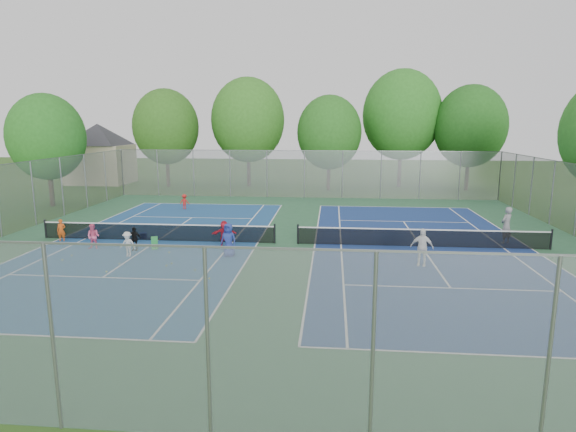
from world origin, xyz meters
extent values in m
plane|color=#2B5119|center=(0.00, 0.00, 0.00)|extent=(120.00, 120.00, 0.00)
cube|color=#2C5E3C|center=(0.00, 0.00, 0.01)|extent=(32.00, 32.00, 0.01)
cube|color=navy|center=(-7.00, 0.00, 0.02)|extent=(10.97, 23.77, 0.01)
cube|color=navy|center=(7.00, 0.00, 0.02)|extent=(10.97, 23.77, 0.01)
cube|color=black|center=(-7.00, 0.00, 0.46)|extent=(12.87, 0.10, 0.91)
cube|color=black|center=(7.00, 0.00, 0.46)|extent=(12.87, 0.10, 0.91)
cube|color=gray|center=(0.00, 16.00, 2.00)|extent=(32.00, 0.10, 4.00)
cube|color=gray|center=(0.00, -16.00, 2.00)|extent=(32.00, 0.10, 4.00)
cube|color=#B7A88C|center=(-22.00, 24.00, 2.00)|extent=(6.00, 5.00, 4.00)
pyramid|color=#2D2D33|center=(-22.00, 24.00, 6.20)|extent=(11.03, 11.03, 2.20)
cylinder|color=#443326|center=(-14.00, 22.00, 1.75)|extent=(0.36, 0.36, 3.50)
ellipsoid|color=#2C5A1A|center=(-14.00, 22.00, 5.90)|extent=(6.40, 6.40, 7.36)
cylinder|color=#443326|center=(-6.00, 23.00, 1.93)|extent=(0.36, 0.36, 3.85)
ellipsoid|color=#2F681E|center=(-6.00, 23.00, 6.55)|extent=(7.20, 7.20, 8.28)
cylinder|color=#443326|center=(2.00, 21.00, 1.57)|extent=(0.36, 0.36, 3.15)
ellipsoid|color=#245E1B|center=(2.00, 21.00, 5.40)|extent=(6.00, 6.00, 6.90)
cylinder|color=#443326|center=(9.00, 24.00, 2.10)|extent=(0.36, 0.36, 4.20)
ellipsoid|color=#286A1E|center=(9.00, 24.00, 7.05)|extent=(7.60, 7.60, 8.74)
cylinder|color=#443326|center=(15.00, 22.00, 1.75)|extent=(0.36, 0.36, 3.50)
ellipsoid|color=#1E5518|center=(15.00, 22.00, 5.97)|extent=(6.60, 6.60, 7.59)
cylinder|color=#443326|center=(-19.00, 10.00, 1.57)|extent=(0.36, 0.36, 3.15)
ellipsoid|color=#23621C|center=(-19.00, 10.00, 5.25)|extent=(5.60, 5.60, 6.44)
cube|color=#1942BC|center=(-8.00, 0.46, 0.16)|extent=(0.48, 0.48, 0.32)
cube|color=#268D3A|center=(-6.52, -1.73, 0.32)|extent=(0.41, 0.41, 0.63)
imported|color=#DC5214|center=(-12.10, -0.60, 0.60)|extent=(0.49, 0.37, 1.21)
imported|color=#F65F8B|center=(-9.60, -1.98, 0.65)|extent=(0.63, 0.49, 1.30)
imported|color=beige|center=(-7.29, -3.18, 0.61)|extent=(0.83, 0.54, 1.22)
imported|color=black|center=(-7.41, -2.11, 0.60)|extent=(0.72, 0.33, 1.20)
imported|color=navy|center=(-2.50, -2.71, 0.81)|extent=(0.88, 0.67, 1.62)
imported|color=red|center=(-3.12, -0.92, 0.68)|extent=(1.32, 0.66, 1.36)
imported|color=red|center=(-8.47, 9.54, 0.56)|extent=(0.74, 0.44, 1.12)
imported|color=gray|center=(11.54, 1.10, 0.99)|extent=(0.86, 0.81, 1.97)
imported|color=white|center=(6.39, -3.41, 0.85)|extent=(1.07, 0.66, 1.71)
sphere|color=#CFDF34|center=(-4.91, -4.64, 0.03)|extent=(0.07, 0.07, 0.07)
sphere|color=#B4D832|center=(-6.67, -1.00, 0.03)|extent=(0.07, 0.07, 0.07)
sphere|color=#B2C62E|center=(-9.99, -3.43, 0.03)|extent=(0.07, 0.07, 0.07)
sphere|color=#BFDF34|center=(-5.53, -2.46, 0.03)|extent=(0.07, 0.07, 0.07)
sphere|color=gold|center=(-7.13, -4.52, 0.03)|extent=(0.07, 0.07, 0.07)
sphere|color=#CEEE37|center=(-3.46, -5.15, 0.03)|extent=(0.07, 0.07, 0.07)
sphere|color=#DFF438|center=(-7.16, -5.70, 0.03)|extent=(0.07, 0.07, 0.07)
sphere|color=yellow|center=(-2.56, -6.19, 0.03)|extent=(0.07, 0.07, 0.07)
sphere|color=#C8DD33|center=(-4.79, -4.26, 0.03)|extent=(0.07, 0.07, 0.07)
sphere|color=#CDDD33|center=(-10.01, -4.19, 0.03)|extent=(0.07, 0.07, 0.07)
camera|label=1|loc=(2.38, -24.58, 6.29)|focal=30.00mm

